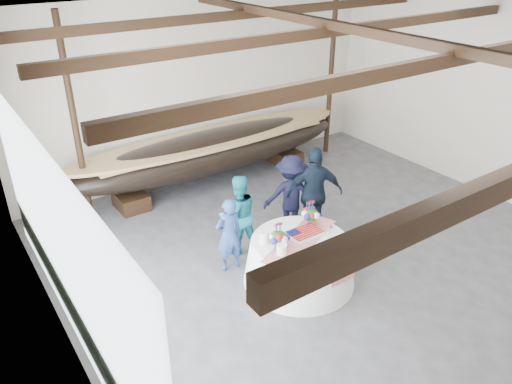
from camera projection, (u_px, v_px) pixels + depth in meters
floor at (366, 280)px, 9.28m from camera, size 10.00×12.00×0.01m
wall_back at (203, 88)px, 12.63m from camera, size 10.00×0.02×4.50m
wall_left at (76, 274)px, 5.73m from camera, size 0.02×12.00×4.50m
ceiling at (397, 29)px, 7.20m from camera, size 10.00×12.00×0.01m
pavilion_structure at (352, 53)px, 8.06m from camera, size 9.80×11.76×4.50m
open_bay at (63, 261)px, 6.69m from camera, size 0.03×7.00×3.20m
longboat_display at (214, 151)px, 12.44m from camera, size 7.55×1.51×1.41m
banquet_table at (299, 261)px, 9.07m from camera, size 2.05×2.05×0.88m
tabletop_items at (295, 230)px, 8.89m from camera, size 1.95×1.28×0.40m
guest_woman_blue at (229, 235)px, 9.28m from camera, size 0.55×0.37×1.49m
guest_woman_teal at (238, 215)px, 9.78m from camera, size 0.90×0.76×1.65m
guest_man_left at (291, 195)px, 10.38m from camera, size 1.32×1.15×1.77m
guest_man_right at (314, 193)px, 10.21m from camera, size 1.27×0.98×2.00m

